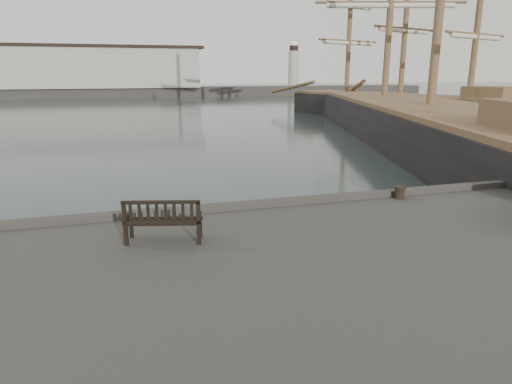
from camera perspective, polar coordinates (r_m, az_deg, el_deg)
The scene contains 6 objects.
ground at distance 13.20m, azimuth -6.50°, elevation -8.75°, with size 400.00×400.00×0.00m, color black.
breakwater at distance 103.98m, azimuth -18.44°, elevation 13.52°, with size 140.00×9.50×12.20m.
bench at distance 10.42m, azimuth -11.44°, elevation -4.45°, with size 1.79×0.99×0.98m.
bollard_right at distance 14.34m, azimuth 17.52°, elevation -0.06°, with size 0.36×0.36×0.37m, color black.
tall_ship_main at distance 36.35m, azimuth 20.66°, elevation 6.86°, with size 21.40×45.38×33.53m.
tall_ship_far at distance 55.37m, azimuth 17.40°, elevation 9.54°, with size 15.62×29.81×25.18m.
Camera 1 is at (-2.00, -11.95, 5.25)m, focal length 32.00 mm.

